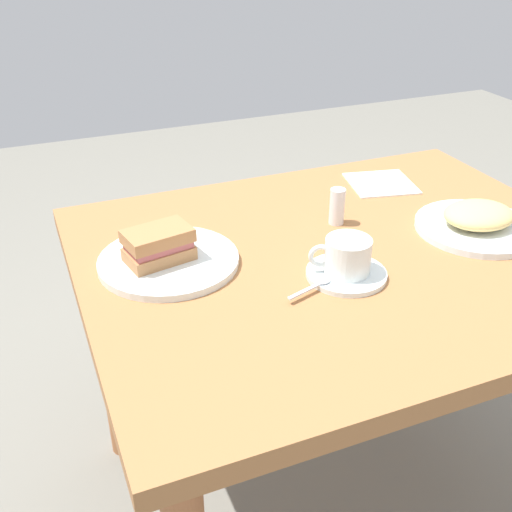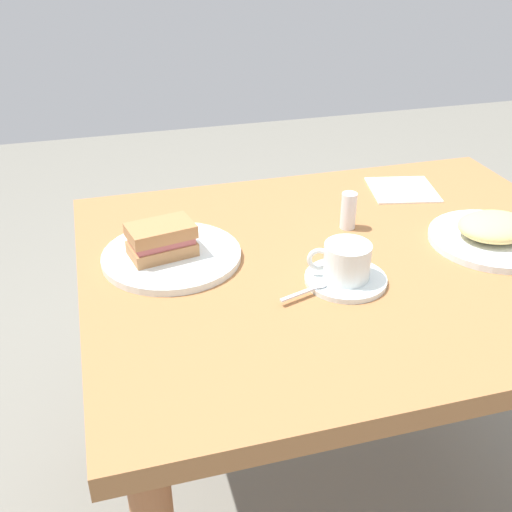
{
  "view_description": "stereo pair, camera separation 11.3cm",
  "coord_description": "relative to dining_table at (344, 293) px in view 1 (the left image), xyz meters",
  "views": [
    {
      "loc": [
        -0.57,
        -0.91,
        1.29
      ],
      "look_at": [
        -0.2,
        -0.0,
        0.73
      ],
      "focal_mm": 43.13,
      "sensor_mm": 36.0,
      "label": 1
    },
    {
      "loc": [
        -0.46,
        -0.94,
        1.29
      ],
      "look_at": [
        -0.2,
        -0.0,
        0.73
      ],
      "focal_mm": 43.13,
      "sensor_mm": 36.0,
      "label": 2
    }
  ],
  "objects": [
    {
      "name": "sandwich_plate",
      "position": [
        -0.34,
        0.08,
        0.11
      ],
      "size": [
        0.27,
        0.27,
        0.01
      ],
      "primitive_type": "cylinder",
      "color": "white",
      "rests_on": "dining_table"
    },
    {
      "name": "side_food_pile",
      "position": [
        0.29,
        -0.03,
        0.14
      ],
      "size": [
        0.15,
        0.13,
        0.04
      ],
      "primitive_type": "ellipsoid",
      "color": "#E6C373",
      "rests_on": "side_plate"
    },
    {
      "name": "salt_shaker",
      "position": [
        0.04,
        0.11,
        0.14
      ],
      "size": [
        0.03,
        0.03,
        0.08
      ],
      "primitive_type": "cylinder",
      "color": "silver",
      "rests_on": "dining_table"
    },
    {
      "name": "side_plate",
      "position": [
        0.29,
        -0.03,
        0.11
      ],
      "size": [
        0.25,
        0.25,
        0.01
      ],
      "primitive_type": "cylinder",
      "color": "white",
      "rests_on": "dining_table"
    },
    {
      "name": "sandwich_front",
      "position": [
        -0.36,
        0.08,
        0.15
      ],
      "size": [
        0.13,
        0.1,
        0.06
      ],
      "color": "#B27B4B",
      "rests_on": "sandwich_plate"
    },
    {
      "name": "dining_table",
      "position": [
        0.0,
        0.0,
        0.0
      ],
      "size": [
        1.03,
        0.83,
        0.7
      ],
      "color": "#A16A3E",
      "rests_on": "ground_plane"
    },
    {
      "name": "napkin",
      "position": [
        0.24,
        0.26,
        0.1
      ],
      "size": [
        0.18,
        0.18,
        0.0
      ],
      "primitive_type": "cube",
      "rotation": [
        0.0,
        0.0,
        -0.21
      ],
      "color": "white",
      "rests_on": "dining_table"
    },
    {
      "name": "spoon",
      "position": [
        -0.12,
        -0.11,
        0.11
      ],
      "size": [
        0.1,
        0.04,
        0.01
      ],
      "color": "silver",
      "rests_on": "coffee_saucer"
    },
    {
      "name": "coffee_saucer",
      "position": [
        -0.05,
        -0.09,
        0.11
      ],
      "size": [
        0.15,
        0.15,
        0.01
      ],
      "primitive_type": "cylinder",
      "color": "white",
      "rests_on": "dining_table"
    },
    {
      "name": "coffee_cup",
      "position": [
        -0.05,
        -0.08,
        0.15
      ],
      "size": [
        0.11,
        0.08,
        0.07
      ],
      "color": "white",
      "rests_on": "coffee_saucer"
    },
    {
      "name": "ground_plane",
      "position": [
        0.0,
        0.0,
        -0.6
      ],
      "size": [
        6.0,
        6.0,
        0.0
      ],
      "primitive_type": "plane",
      "color": "slate"
    }
  ]
}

